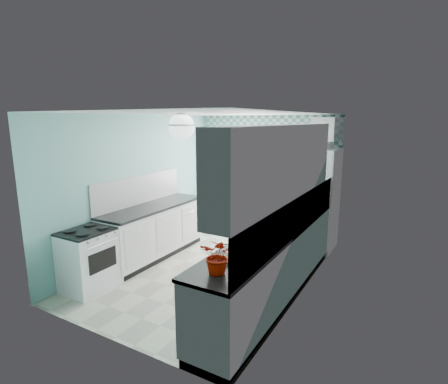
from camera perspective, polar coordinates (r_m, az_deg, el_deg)
The scene contains 26 objects.
floor at distance 5.91m, azimuth -1.66°, elevation -12.43°, with size 3.00×4.40×0.02m, color beige.
ceiling at distance 5.39m, azimuth -1.82°, elevation 12.79°, with size 3.00×4.40×0.02m, color white.
wall_back at distance 7.46m, azimuth 7.12°, elevation 2.70°, with size 3.00×0.02×2.50m, color #75B3AD.
wall_front at distance 3.87m, azimuth -19.09°, elevation -6.38°, with size 3.00×0.02×2.50m, color #75B3AD.
wall_left at distance 6.42m, azimuth -13.34°, elevation 1.00°, with size 0.02×4.40×2.50m, color #75B3AD.
wall_right at distance 4.92m, azimuth 13.47°, elevation -2.22°, with size 0.02×4.40×2.50m, color #75B3AD.
accent_wall at distance 7.44m, azimuth 7.05°, elevation 2.68°, with size 3.00×0.01×2.50m, color #51A89B.
window at distance 7.52m, azimuth 4.56°, elevation 5.12°, with size 1.04×0.05×1.44m.
backsplash_right at distance 4.57m, azimuth 11.76°, elevation -3.92°, with size 0.02×3.60×0.51m, color white.
backsplash_left at distance 6.36m, azimuth -13.62°, elevation 0.39°, with size 0.02×2.15×0.51m, color white.
upper_cabinets_right at distance 4.30m, azimuth 9.38°, elevation 4.77°, with size 0.33×3.20×0.90m, color white.
upper_cabinet_fridge at distance 6.61m, azimuth 16.65°, elevation 9.87°, with size 0.40×0.74×0.40m, color white.
ceiling_light at distance 4.73m, azimuth -6.94°, elevation 10.60°, with size 0.34×0.34×0.35m.
base_cabinets_right at distance 4.91m, azimuth 8.13°, elevation -11.91°, with size 0.60×3.60×0.90m, color white.
countertop_right at distance 4.75m, azimuth 8.12°, elevation -6.67°, with size 0.63×3.60×0.04m, color black.
base_cabinets_left at distance 6.36m, azimuth -11.39°, elevation -6.46°, with size 0.60×2.15×0.90m, color white.
countertop_left at distance 6.22m, azimuth -11.46°, elevation -2.37°, with size 0.63×2.15×0.04m, color black.
fridge at distance 6.78m, azimuth 14.39°, elevation -1.09°, with size 0.82×0.81×1.89m.
stove at distance 5.45m, azimuth -21.17°, elevation -10.12°, with size 0.58×0.72×0.87m.
sink at distance 5.67m, azimuth 12.14°, elevation -3.67°, with size 0.57×0.48×0.53m.
rug at distance 5.81m, azimuth -1.88°, elevation -12.70°, with size 0.62×0.89×0.01m, color #730F00.
dish_towel at distance 5.85m, azimuth 8.82°, elevation -7.66°, with size 0.02×0.26×0.39m, color #5BB1B1.
fruit_bowl at distance 3.76m, azimuth 1.95°, elevation -10.76°, with size 0.24×0.24×0.06m, color white.
potted_plant at distance 3.41m, azimuth -0.89°, elevation -10.35°, with size 0.34×0.29×0.37m, color #B32335.
soap_bottle at distance 5.92m, azimuth 13.51°, elevation -2.10°, with size 0.08×0.08×0.18m, color #96AAB7.
microwave at distance 6.64m, azimuth 14.87°, elevation 8.13°, with size 0.52×0.35×0.29m, color silver.
Camera 1 is at (2.81, -4.61, 2.41)m, focal length 28.00 mm.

